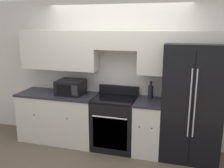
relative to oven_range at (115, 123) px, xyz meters
The scene contains 8 objects.
ground_plane 0.56m from the oven_range, 99.13° to the right, with size 12.00×12.00×0.00m, color brown.
wall_back 1.03m from the oven_range, 100.66° to the left, with size 8.00×0.39×2.60m.
lower_cabinets_left 1.09m from the oven_range, behind, with size 1.47×0.64×0.92m.
lower_cabinets_right 0.59m from the oven_range, ahead, with size 0.47×0.64×0.92m.
oven_range is the anchor object (origin of this frame).
refrigerator 1.35m from the oven_range, ahead, with size 0.91×0.78×1.88m.
microwave 1.02m from the oven_range, behind, with size 0.48×0.41×0.26m.
bottle 0.84m from the oven_range, 17.40° to the left, with size 0.09×0.09×0.30m.
Camera 1 is at (1.15, -3.66, 2.17)m, focal length 40.00 mm.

